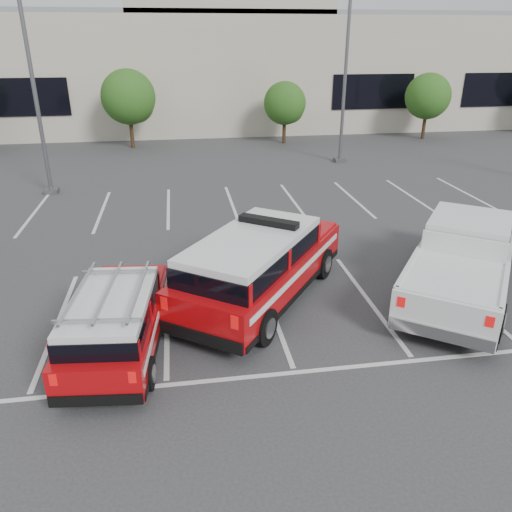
{
  "coord_description": "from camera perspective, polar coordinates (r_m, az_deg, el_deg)",
  "views": [
    {
      "loc": [
        -2.18,
        -11.34,
        6.54
      ],
      "look_at": [
        -0.22,
        1.04,
        1.05
      ],
      "focal_mm": 35.0,
      "sensor_mm": 36.0,
      "label": 1
    }
  ],
  "objects": [
    {
      "name": "fire_chief_suv",
      "position": [
        13.24,
        0.42,
        -1.61
      ],
      "size": [
        5.43,
        6.32,
        2.17
      ],
      "rotation": [
        0.0,
        0.0,
        -0.63
      ],
      "color": "#A9080B",
      "rests_on": "ground"
    },
    {
      "name": "light_pole_left",
      "position": [
        24.09,
        -24.27,
        18.51
      ],
      "size": [
        0.9,
        0.6,
        10.24
      ],
      "color": "#59595E",
      "rests_on": "ground"
    },
    {
      "name": "ground",
      "position": [
        13.27,
        1.66,
        -5.88
      ],
      "size": [
        120.0,
        120.0,
        0.0
      ],
      "primitive_type": "plane",
      "color": "#333335",
      "rests_on": "ground"
    },
    {
      "name": "tree_mid_left",
      "position": [
        33.68,
        -14.21,
        17.02
      ],
      "size": [
        3.37,
        3.37,
        4.85
      ],
      "color": "#3F2B19",
      "rests_on": "ground"
    },
    {
      "name": "ladder_suv",
      "position": [
        11.57,
        -15.53,
        -7.54
      ],
      "size": [
        2.22,
        4.66,
        1.77
      ],
      "rotation": [
        0.0,
        0.0,
        -0.1
      ],
      "color": "#A9080B",
      "rests_on": "ground"
    },
    {
      "name": "convention_building",
      "position": [
        43.3,
        -6.26,
        21.12
      ],
      "size": [
        60.0,
        16.99,
        13.2
      ],
      "color": "beige",
      "rests_on": "ground"
    },
    {
      "name": "white_pickup",
      "position": [
        14.79,
        22.46,
        -1.01
      ],
      "size": [
        5.81,
        6.71,
        2.04
      ],
      "rotation": [
        0.0,
        0.0,
        -0.64
      ],
      "color": "silver",
      "rests_on": "ground"
    },
    {
      "name": "tree_right",
      "position": [
        37.77,
        19.12,
        16.71
      ],
      "size": [
        3.07,
        3.07,
        4.42
      ],
      "color": "#3F2B19",
      "rests_on": "ground"
    },
    {
      "name": "tree_mid_right",
      "position": [
        34.4,
        3.44,
        16.88
      ],
      "size": [
        2.77,
        2.77,
        3.99
      ],
      "color": "#3F2B19",
      "rests_on": "ground"
    },
    {
      "name": "stall_markings",
      "position": [
        17.27,
        -1.06,
        1.43
      ],
      "size": [
        23.0,
        15.0,
        0.01
      ],
      "primitive_type": "cube",
      "color": "silver",
      "rests_on": "ground"
    },
    {
      "name": "light_pole_mid",
      "position": [
        28.87,
        10.24,
        20.63
      ],
      "size": [
        0.9,
        0.6,
        10.24
      ],
      "color": "#59595E",
      "rests_on": "ground"
    }
  ]
}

